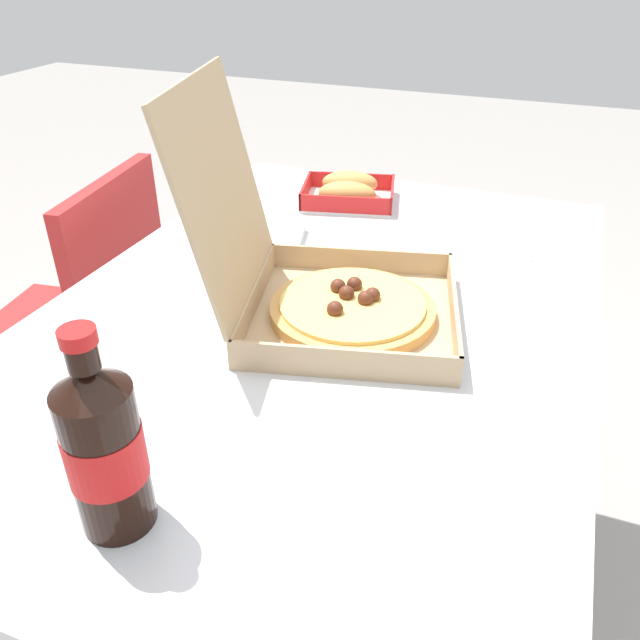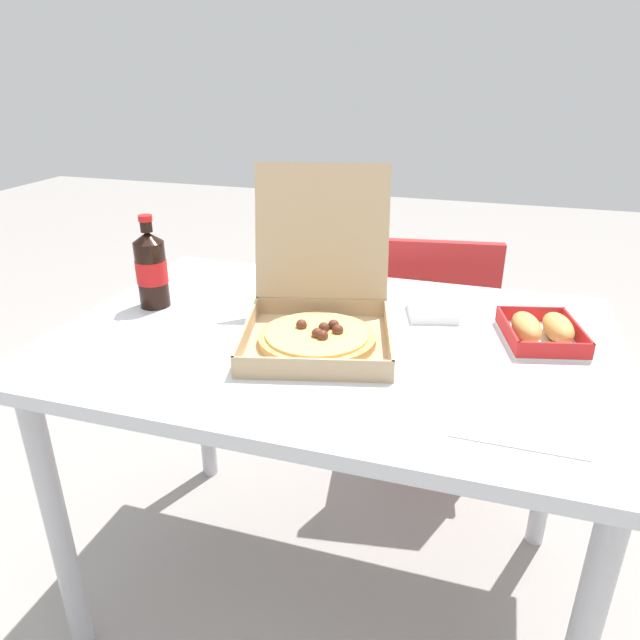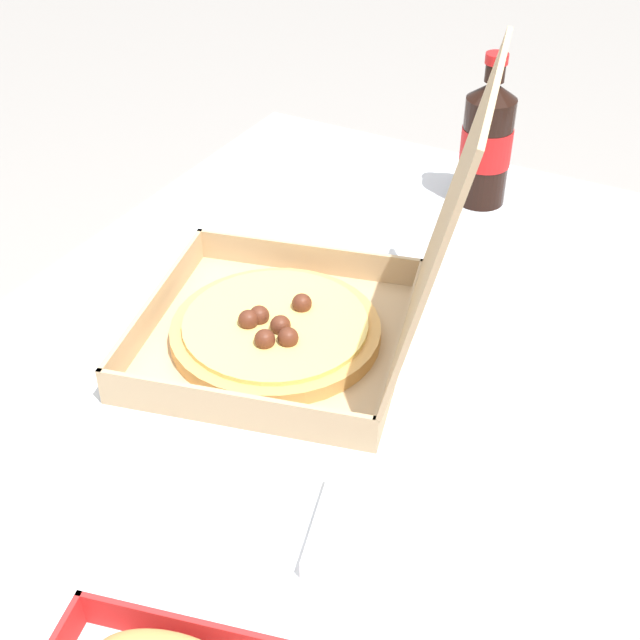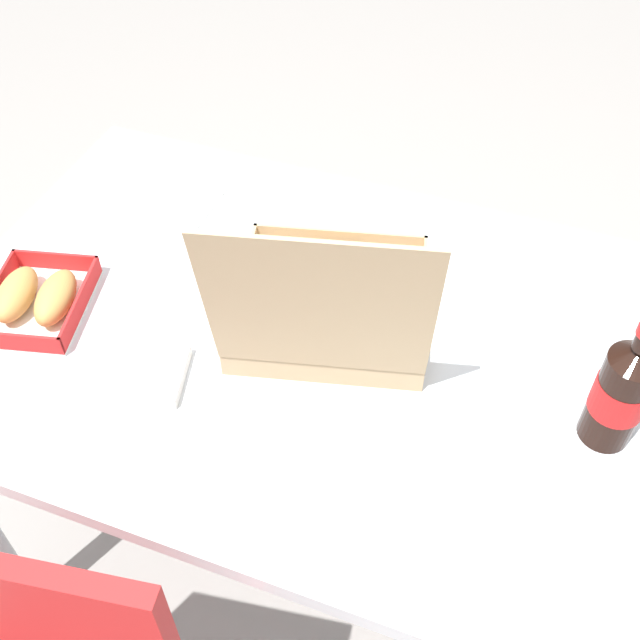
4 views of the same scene
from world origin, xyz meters
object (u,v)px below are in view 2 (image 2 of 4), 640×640
(chair, at_px, (430,335))
(napkin_pile, at_px, (432,312))
(bread_side_box, at_px, (542,330))
(cola_bottle, at_px, (151,269))
(pizza_box_open, at_px, (318,317))
(paper_menu, at_px, (518,422))

(chair, bearing_deg, napkin_pile, -84.74)
(napkin_pile, bearing_deg, bread_side_box, -15.67)
(cola_bottle, bearing_deg, chair, 44.71)
(napkin_pile, bearing_deg, pizza_box_open, -138.59)
(bread_side_box, bearing_deg, cola_bottle, -175.57)
(cola_bottle, height_order, napkin_pile, cola_bottle)
(pizza_box_open, distance_m, paper_menu, 0.46)
(chair, distance_m, pizza_box_open, 0.76)
(cola_bottle, bearing_deg, paper_menu, -17.68)
(chair, relative_size, napkin_pile, 7.55)
(chair, height_order, napkin_pile, chair)
(cola_bottle, xyz_separation_m, paper_menu, (0.85, -0.27, -0.09))
(pizza_box_open, xyz_separation_m, napkin_pile, (0.22, 0.19, -0.04))
(bread_side_box, height_order, cola_bottle, cola_bottle)
(chair, relative_size, pizza_box_open, 1.91)
(paper_menu, bearing_deg, cola_bottle, 163.00)
(paper_menu, bearing_deg, chair, 105.65)
(napkin_pile, bearing_deg, chair, 95.26)
(chair, xyz_separation_m, bread_side_box, (0.28, -0.54, 0.30))
(bread_side_box, xyz_separation_m, paper_menu, (-0.05, -0.34, -0.02))
(cola_bottle, bearing_deg, bread_side_box, 4.43)
(chair, xyz_separation_m, cola_bottle, (-0.61, -0.61, 0.36))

